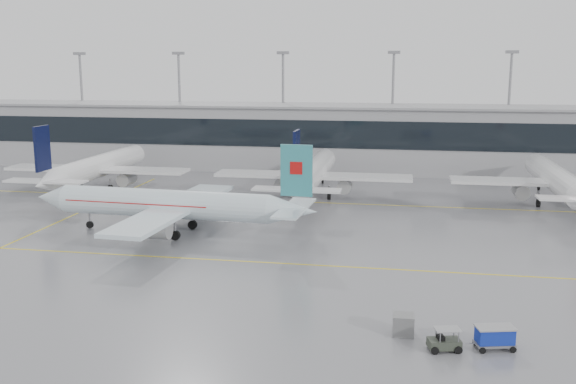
% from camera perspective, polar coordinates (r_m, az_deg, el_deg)
% --- Properties ---
extents(ground, '(320.00, 320.00, 0.00)m').
position_cam_1_polar(ground, '(65.51, -1.85, -6.29)').
color(ground, gray).
rests_on(ground, ground).
extents(taxi_line_main, '(120.00, 0.25, 0.01)m').
position_cam_1_polar(taxi_line_main, '(65.50, -1.85, -6.28)').
color(taxi_line_main, yellow).
rests_on(taxi_line_main, ground).
extents(taxi_line_north, '(120.00, 0.25, 0.01)m').
position_cam_1_polar(taxi_line_north, '(94.13, 1.92, -0.91)').
color(taxi_line_north, yellow).
rests_on(taxi_line_north, ground).
extents(taxi_line_cross, '(0.25, 60.00, 0.01)m').
position_cam_1_polar(taxi_line_cross, '(89.62, -18.90, -2.13)').
color(taxi_line_cross, yellow).
rests_on(taxi_line_cross, ground).
extents(terminal, '(180.00, 15.00, 12.00)m').
position_cam_1_polar(terminal, '(124.58, 4.05, 4.80)').
color(terminal, '#959599').
rests_on(terminal, ground).
extents(terminal_glass, '(180.00, 0.20, 5.00)m').
position_cam_1_polar(terminal_glass, '(116.96, 3.67, 5.14)').
color(terminal_glass, black).
rests_on(terminal_glass, ground).
extents(terminal_roof, '(182.00, 16.00, 0.40)m').
position_cam_1_polar(terminal_roof, '(124.06, 4.09, 7.65)').
color(terminal_roof, gray).
rests_on(terminal_roof, ground).
extents(light_masts, '(156.40, 1.00, 22.60)m').
position_cam_1_polar(light_masts, '(129.96, 4.38, 8.30)').
color(light_masts, gray).
rests_on(light_masts, ground).
extents(air_canada_jet, '(35.65, 28.33, 11.10)m').
position_cam_1_polar(air_canada_jet, '(76.86, -10.11, -1.14)').
color(air_canada_jet, silver).
rests_on(air_canada_jet, ground).
extents(parked_jet_b, '(29.64, 36.96, 11.72)m').
position_cam_1_polar(parked_jet_b, '(107.48, -16.58, 2.14)').
color(parked_jet_b, silver).
rests_on(parked_jet_b, ground).
extents(parked_jet_c, '(29.64, 36.96, 11.72)m').
position_cam_1_polar(parked_jet_c, '(97.03, 2.25, 1.67)').
color(parked_jet_c, silver).
rests_on(parked_jet_c, ground).
extents(parked_jet_d, '(29.64, 36.96, 11.72)m').
position_cam_1_polar(parked_jet_d, '(98.63, 22.83, 0.96)').
color(parked_jet_d, silver).
rests_on(parked_jet_d, ground).
extents(baggage_tug, '(3.41, 1.88, 1.62)m').
position_cam_1_polar(baggage_tug, '(47.33, 13.72, -12.89)').
color(baggage_tug, '#32382E').
rests_on(baggage_tug, ground).
extents(baggage_cart, '(2.98, 2.10, 1.67)m').
position_cam_1_polar(baggage_cart, '(48.33, 17.91, -12.08)').
color(baggage_cart, gray).
rests_on(baggage_cart, ground).
extents(gse_unit, '(1.58, 1.47, 1.56)m').
position_cam_1_polar(gse_unit, '(49.16, 10.21, -11.54)').
color(gse_unit, slate).
rests_on(gse_unit, ground).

